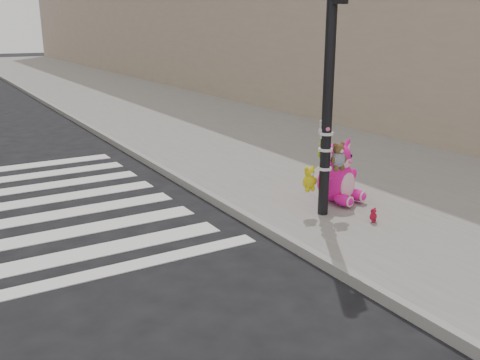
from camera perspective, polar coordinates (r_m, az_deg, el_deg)
ground at (r=5.98m, az=0.03°, el=-14.31°), size 120.00×120.00×0.00m
sidewalk_near at (r=16.58m, az=-2.83°, el=5.92°), size 7.00×80.00×0.14m
curb_edge at (r=15.30m, az=-14.34°, el=4.56°), size 0.12×80.00×0.15m
signal_pole at (r=8.25m, az=9.32°, el=7.01°), size 0.71×0.49×4.00m
pink_bunny at (r=9.14m, az=10.40°, el=0.35°), size 0.81×0.90×1.07m
red_teddy at (r=8.38m, az=14.03°, el=-3.66°), size 0.18×0.15×0.23m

